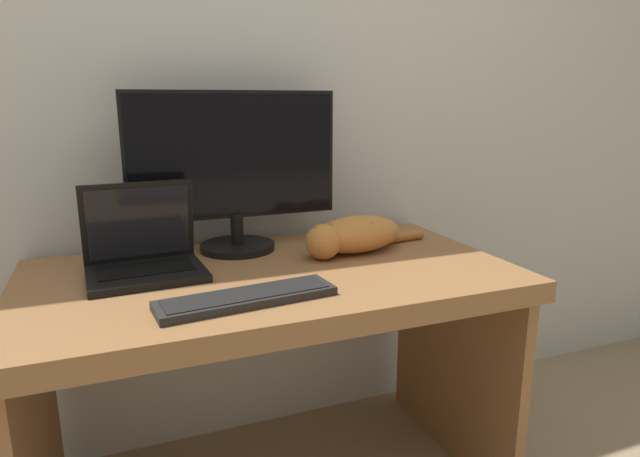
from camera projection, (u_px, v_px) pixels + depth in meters
wall_back at (231, 69)px, 1.75m from camera, size 6.40×0.06×2.60m
desk at (273, 324)px, 1.54m from camera, size 1.34×0.74×0.74m
monitor at (235, 169)px, 1.64m from camera, size 0.65×0.23×0.49m
laptop at (144, 257)px, 1.45m from camera, size 0.31×0.25×0.25m
external_keyboard at (247, 298)px, 1.26m from camera, size 0.44×0.16×0.02m
cat at (353, 234)px, 1.66m from camera, size 0.46×0.20×0.11m
small_toy at (359, 228)px, 1.87m from camera, size 0.05×0.05×0.05m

